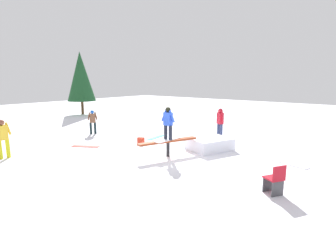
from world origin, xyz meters
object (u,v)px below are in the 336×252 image
(bystander_red, at_px, (220,121))
(pine_tree_near, at_px, (81,77))
(bystander_yellow, at_px, (3,137))
(main_rider_on_rail, at_px, (168,124))
(loose_snowboard_white, at_px, (289,164))
(loose_snowboard_cyan, at_px, (156,137))
(loose_snowboard_coral, at_px, (86,146))
(rail_feature, at_px, (168,142))
(folding_chair, at_px, (275,180))
(bystander_brown, at_px, (93,121))
(backpack_on_snow, at_px, (141,141))

(bystander_red, bearing_deg, pine_tree_near, -151.17)
(bystander_yellow, height_order, pine_tree_near, pine_tree_near)
(main_rider_on_rail, relative_size, loose_snowboard_white, 0.95)
(loose_snowboard_cyan, bearing_deg, loose_snowboard_white, -98.53)
(loose_snowboard_coral, bearing_deg, bystander_red, -156.29)
(rail_feature, bearing_deg, folding_chair, 99.28)
(bystander_brown, height_order, bystander_red, bystander_red)
(bystander_yellow, xyz_separation_m, loose_snowboard_white, (-6.53, 9.32, -0.89))
(loose_snowboard_coral, distance_m, pine_tree_near, 12.89)
(bystander_yellow, xyz_separation_m, folding_chair, (-3.41, 9.72, -0.49))
(backpack_on_snow, bearing_deg, main_rider_on_rail, 159.65)
(main_rider_on_rail, bearing_deg, backpack_on_snow, -103.30)
(loose_snowboard_white, height_order, folding_chair, folding_chair)
(main_rider_on_rail, bearing_deg, rail_feature, 0.00)
(bystander_yellow, xyz_separation_m, backpack_on_snow, (-5.21, 2.69, -0.74))
(bystander_yellow, bearing_deg, loose_snowboard_white, -50.93)
(bystander_red, height_order, folding_chair, bystander_red)
(rail_feature, relative_size, loose_snowboard_white, 1.79)
(bystander_red, relative_size, loose_snowboard_cyan, 1.25)
(loose_snowboard_cyan, bearing_deg, main_rider_on_rail, -137.08)
(main_rider_on_rail, distance_m, folding_chair, 4.85)
(loose_snowboard_cyan, bearing_deg, backpack_on_snow, -172.37)
(bystander_yellow, distance_m, backpack_on_snow, 5.91)
(backpack_on_snow, bearing_deg, pine_tree_near, -23.05)
(main_rider_on_rail, distance_m, loose_snowboard_cyan, 3.92)
(bystander_yellow, bearing_deg, pine_tree_near, 47.73)
(bystander_yellow, distance_m, loose_snowboard_coral, 3.43)
(main_rider_on_rail, relative_size, backpack_on_snow, 4.09)
(loose_snowboard_coral, relative_size, loose_snowboard_white, 0.92)
(loose_snowboard_coral, height_order, folding_chair, folding_chair)
(bystander_yellow, distance_m, pine_tree_near, 13.95)
(rail_feature, relative_size, backpack_on_snow, 7.70)
(bystander_red, distance_m, bystander_yellow, 10.32)
(main_rider_on_rail, bearing_deg, bystander_red, -174.83)
(folding_chair, distance_m, backpack_on_snow, 7.25)
(loose_snowboard_white, xyz_separation_m, pine_tree_near, (-3.39, -18.80, 3.42))
(bystander_brown, bearing_deg, loose_snowboard_coral, -102.45)
(bystander_brown, height_order, folding_chair, bystander_brown)
(pine_tree_near, bearing_deg, main_rider_on_rail, 69.26)
(rail_feature, bearing_deg, pine_tree_near, -89.33)
(bystander_red, bearing_deg, bystander_brown, -116.69)
(folding_chair, distance_m, pine_tree_near, 20.48)
(loose_snowboard_cyan, height_order, pine_tree_near, pine_tree_near)
(main_rider_on_rail, distance_m, loose_snowboard_coral, 4.51)
(rail_feature, height_order, backpack_on_snow, rail_feature)
(loose_snowboard_coral, height_order, backpack_on_snow, backpack_on_snow)
(loose_snowboard_white, distance_m, pine_tree_near, 19.40)
(rail_feature, xyz_separation_m, main_rider_on_rail, (0.00, 0.00, 0.80))
(loose_snowboard_coral, relative_size, folding_chair, 1.53)
(main_rider_on_rail, xyz_separation_m, loose_snowboard_coral, (1.24, -4.11, -1.39))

